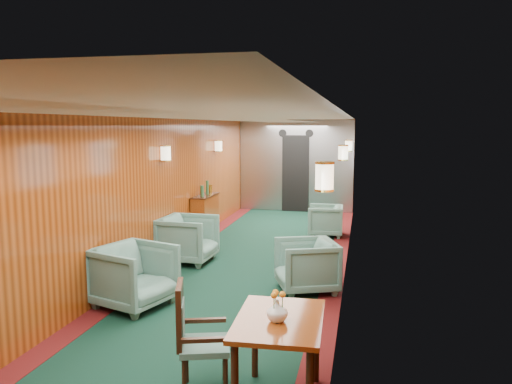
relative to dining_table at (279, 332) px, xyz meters
The scene contains 12 objects.
room 3.67m from the dining_table, 108.43° to the left, with size 12.00×12.10×2.40m.
bulkhead 9.34m from the dining_table, 96.86° to the left, with size 2.98×0.17×2.39m.
windows_right 3.71m from the dining_table, 84.06° to the left, with size 0.02×8.60×0.80m.
wall_sconces 4.23m from the dining_table, 105.90° to the left, with size 2.97×7.97×0.25m.
dining_table is the anchor object (origin of this frame).
side_chair 0.74m from the dining_table, behind, with size 0.52×0.54×0.95m.
credenza 6.18m from the dining_table, 113.41° to the left, with size 0.31×0.98×1.15m.
flower_vase 0.21m from the dining_table, 95.09° to the right, with size 0.16×0.16×0.17m, color beige.
armchair_left_near 2.80m from the dining_table, 139.64° to the left, with size 0.83×0.86×0.78m, color #1F4944.
armchair_left_far 4.47m from the dining_table, 119.19° to the left, with size 0.83×0.85×0.77m, color #1F4944.
armchair_right_near 2.87m from the dining_table, 92.11° to the left, with size 0.75×0.78×0.71m, color #1F4944.
armchair_right_far 6.38m from the dining_table, 91.03° to the left, with size 0.68×0.70×0.64m, color #1F4944.
Camera 1 is at (1.73, -7.08, 2.24)m, focal length 35.00 mm.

